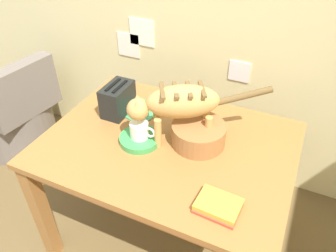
% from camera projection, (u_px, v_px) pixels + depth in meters
% --- Properties ---
extents(dining_table, '(1.24, 0.91, 0.75)m').
position_uv_depth(dining_table, '(168.00, 155.00, 1.70)').
color(dining_table, '#9D6633').
rests_on(dining_table, ground_plane).
extents(cat, '(0.61, 0.38, 0.31)m').
position_uv_depth(cat, '(179.00, 104.00, 1.53)').
color(cat, tan).
rests_on(cat, dining_table).
extents(saucer_bowl, '(0.20, 0.20, 0.03)m').
position_uv_depth(saucer_bowl, '(140.00, 139.00, 1.64)').
color(saucer_bowl, green).
rests_on(saucer_bowl, dining_table).
extents(coffee_mug, '(0.13, 0.09, 0.08)m').
position_uv_depth(coffee_mug, '(140.00, 130.00, 1.60)').
color(coffee_mug, white).
rests_on(coffee_mug, saucer_bowl).
extents(magazine, '(0.30, 0.26, 0.01)m').
position_uv_depth(magazine, '(137.00, 109.00, 1.87)').
color(magazine, '#42965A').
rests_on(magazine, dining_table).
extents(book_stack, '(0.18, 0.15, 0.03)m').
position_uv_depth(book_stack, '(218.00, 206.00, 1.31)').
color(book_stack, '#E3462D').
rests_on(book_stack, dining_table).
extents(wicker_basket, '(0.27, 0.27, 0.11)m').
position_uv_depth(wicker_basket, '(198.00, 134.00, 1.61)').
color(wicker_basket, '#9E6637').
rests_on(wicker_basket, dining_table).
extents(toaster, '(0.12, 0.20, 0.18)m').
position_uv_depth(toaster, '(118.00, 99.00, 1.80)').
color(toaster, black).
rests_on(toaster, dining_table).
extents(wicker_armchair, '(0.63, 0.65, 0.78)m').
position_uv_depth(wicker_armchair, '(17.00, 117.00, 2.63)').
color(wicker_armchair, slate).
rests_on(wicker_armchair, ground_plane).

